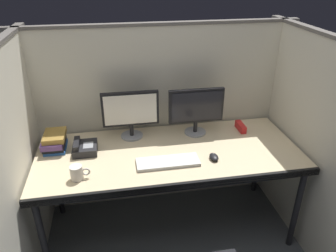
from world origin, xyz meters
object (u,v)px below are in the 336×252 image
desk (169,158)px  keyboard_main (168,162)px  monitor_left (131,112)px  desk_phone (84,148)px  coffee_mug (77,173)px  book_stack (54,141)px  monitor_right (196,108)px  computer_mouse (214,157)px  red_stapler (241,127)px

desk → keyboard_main: (-0.04, -0.14, 0.06)m
monitor_left → desk_phone: size_ratio=2.26×
keyboard_main → desk_phone: 0.62m
desk → coffee_mug: 0.67m
coffee_mug → desk_phone: bearing=85.4°
desk_phone → book_stack: 0.23m
desk_phone → coffee_mug: size_ratio=1.51×
monitor_right → desk: bearing=-135.8°
desk → monitor_left: monitor_left is taller
monitor_left → book_stack: (-0.57, -0.09, -0.15)m
keyboard_main → computer_mouse: 0.32m
book_stack → monitor_right: bearing=3.1°
red_stapler → keyboard_main: bearing=-150.6°
computer_mouse → book_stack: bearing=163.1°
monitor_left → monitor_right: same height
desk → book_stack: bearing=166.9°
monitor_left → book_stack: size_ratio=1.88×
coffee_mug → monitor_right: bearing=27.5°
monitor_right → red_stapler: 0.42m
book_stack → coffee_mug: bearing=-65.2°
coffee_mug → keyboard_main: bearing=6.9°
desk → computer_mouse: computer_mouse is taller
monitor_right → desk_phone: size_ratio=2.26×
computer_mouse → red_stapler: red_stapler is taller
keyboard_main → red_stapler: bearing=29.4°
monitor_right → computer_mouse: size_ratio=4.48×
monitor_left → coffee_mug: size_ratio=3.41×
monitor_right → coffee_mug: bearing=-152.5°
monitor_right → book_stack: bearing=-176.9°
computer_mouse → red_stapler: size_ratio=0.64×
monitor_left → book_stack: 0.60m
desk_phone → red_stapler: 1.24m
computer_mouse → red_stapler: 0.51m
computer_mouse → book_stack: (-1.11, 0.34, 0.05)m
coffee_mug → monitor_left: bearing=52.2°
desk → red_stapler: 0.68m
monitor_left → red_stapler: 0.90m
monitor_left → monitor_right: 0.51m
red_stapler → desk_phone: bearing=-174.3°
computer_mouse → desk_phone: (-0.89, 0.26, 0.02)m
coffee_mug → book_stack: 0.45m
desk → desk_phone: size_ratio=10.00×
computer_mouse → monitor_left: bearing=141.8°
coffee_mug → red_stapler: (1.26, 0.45, -0.02)m
red_stapler → book_stack: bearing=-178.3°
desk → red_stapler: red_stapler is taller
red_stapler → monitor_left: bearing=177.2°
desk → book_stack: (-0.82, 0.19, 0.11)m
desk → computer_mouse: size_ratio=19.79×
computer_mouse → book_stack: 1.16m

